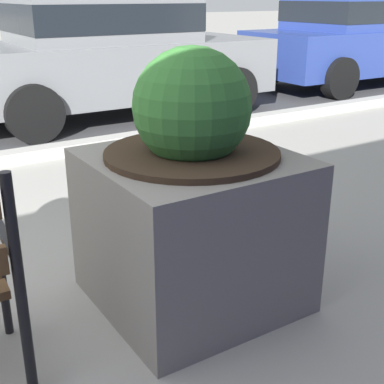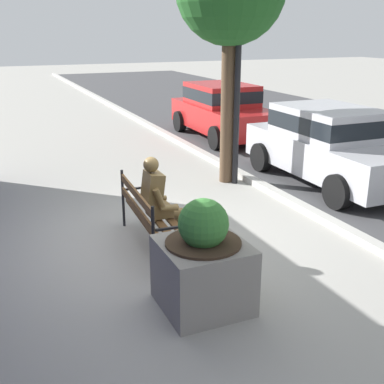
# 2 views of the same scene
# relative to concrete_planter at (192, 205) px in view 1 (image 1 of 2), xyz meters

# --- Properties ---
(concrete_planter) EXTENTS (0.95, 0.95, 1.31)m
(concrete_planter) POSITION_rel_concrete_planter_xyz_m (0.00, 0.00, 0.00)
(concrete_planter) COLOR gray
(concrete_planter) RESTS_ON ground
(parked_car_grey) EXTENTS (4.12, 1.96, 1.56)m
(parked_car_grey) POSITION_rel_concrete_planter_xyz_m (1.54, 4.41, 0.31)
(parked_car_grey) COLOR slate
(parked_car_grey) RESTS_ON ground
(parked_car_blue) EXTENTS (4.12, 1.96, 1.56)m
(parked_car_blue) POSITION_rel_concrete_planter_xyz_m (6.26, 4.41, 0.31)
(parked_car_blue) COLOR navy
(parked_car_blue) RESTS_ON ground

